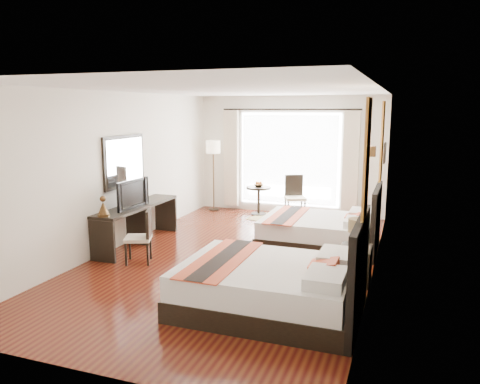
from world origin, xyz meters
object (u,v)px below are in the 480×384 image
(floor_lamp, at_px, (213,151))
(vase, at_px, (354,249))
(side_table, at_px, (259,201))
(window_chair, at_px, (295,205))
(bed_far, at_px, (323,230))
(television, at_px, (129,194))
(bed_near, at_px, (275,285))
(desk_chair, at_px, (140,247))
(table_lamp, at_px, (357,228))
(fruit_bowl, at_px, (259,185))
(nightstand, at_px, (355,265))
(console_desk, at_px, (138,225))

(floor_lamp, bearing_deg, vase, -46.10)
(side_table, distance_m, window_chair, 0.88)
(floor_lamp, height_order, side_table, floor_lamp)
(bed_far, height_order, vase, bed_far)
(television, bearing_deg, floor_lamp, 0.24)
(bed_far, bearing_deg, bed_near, -91.62)
(bed_far, xyz_separation_m, floor_lamp, (-3.10, 2.20, 1.16))
(desk_chair, bearing_deg, window_chair, -134.65)
(table_lamp, bearing_deg, television, 177.16)
(side_table, bearing_deg, fruit_bowl, 110.06)
(television, xyz_separation_m, window_chair, (2.22, 3.43, -0.71))
(nightstand, height_order, console_desk, console_desk)
(side_table, bearing_deg, desk_chair, -100.82)
(nightstand, xyz_separation_m, vase, (-0.00, -0.19, 0.30))
(console_desk, bearing_deg, side_table, 66.52)
(table_lamp, distance_m, desk_chair, 3.49)
(desk_chair, distance_m, fruit_bowl, 4.15)
(nightstand, height_order, fruit_bowl, fruit_bowl)
(bed_far, distance_m, table_lamp, 1.74)
(vase, relative_size, television, 0.14)
(vase, xyz_separation_m, desk_chair, (-3.43, -0.11, -0.29))
(fruit_bowl, relative_size, window_chair, 0.24)
(table_lamp, xyz_separation_m, television, (-3.99, 0.20, 0.22))
(floor_lamp, xyz_separation_m, window_chair, (2.08, -0.07, -1.17))
(console_desk, distance_m, fruit_bowl, 3.45)
(vase, bearing_deg, bed_near, -126.51)
(television, height_order, window_chair, television)
(table_lamp, bearing_deg, desk_chair, -172.90)
(vase, distance_m, television, 4.06)
(nightstand, bearing_deg, bed_far, 115.06)
(window_chair, bearing_deg, bed_far, 1.67)
(nightstand, bearing_deg, bed_near, -122.48)
(console_desk, distance_m, side_table, 3.42)
(table_lamp, bearing_deg, window_chair, 116.06)
(vase, relative_size, console_desk, 0.05)
(nightstand, xyz_separation_m, floor_lamp, (-3.86, 3.82, 1.20))
(nightstand, relative_size, window_chair, 0.56)
(vase, relative_size, window_chair, 0.12)
(console_desk, height_order, floor_lamp, floor_lamp)
(table_lamp, relative_size, fruit_bowl, 1.78)
(bed_near, xyz_separation_m, television, (-3.16, 1.65, 0.68))
(floor_lamp, distance_m, window_chair, 2.38)
(desk_chair, bearing_deg, table_lamp, 164.57)
(nightstand, relative_size, table_lamp, 1.29)
(console_desk, xyz_separation_m, window_chair, (2.24, 3.16, -0.08))
(bed_far, distance_m, console_desk, 3.42)
(bed_far, xyz_separation_m, television, (-3.24, -1.30, 0.71))
(television, bearing_deg, fruit_bowl, -18.67)
(console_desk, height_order, desk_chair, desk_chair)
(desk_chair, bearing_deg, television, -70.03)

